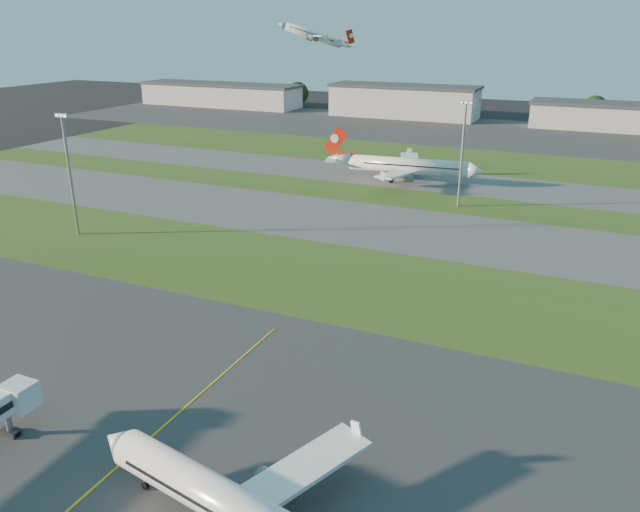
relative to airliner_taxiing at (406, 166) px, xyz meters
The scene contains 20 objects.
ground 127.48m from the airliner_taxiing, 87.98° to the right, with size 700.00×700.00×0.00m, color black.
apron_near 127.48m from the airliner_taxiing, 87.98° to the right, with size 300.00×70.00×0.01m, color #333335.
grass_strip_a 75.60m from the airliner_taxiing, 86.59° to the right, with size 300.00×34.00×0.01m, color #34501A.
taxiway_a 42.81m from the airliner_taxiing, 83.95° to the right, with size 300.00×32.00×0.01m, color #515154.
grass_strip_b 18.49m from the airliner_taxiing, 75.48° to the right, with size 300.00×18.00×0.01m, color #34501A.
taxiway_b 7.98m from the airliner_taxiing, 46.20° to the left, with size 300.00×26.00×0.01m, color #515154.
grass_strip_c 38.23m from the airliner_taxiing, 83.21° to the left, with size 300.00×40.00×0.01m, color #34501A.
apron_far 97.89m from the airliner_taxiing, 87.37° to the left, with size 400.00×80.00×0.01m, color #333335.
yellow_line 127.76m from the airliner_taxiing, 85.74° to the right, with size 0.25×60.00×0.02m, color gold.
airliner_taxiing is the anchor object (origin of this frame).
airliner_departing 128.57m from the airliner_taxiing, 127.29° to the left, with size 26.96×23.61×10.38m.
light_mast_west 91.26m from the airliner_taxiing, 123.85° to the right, with size 3.20×0.70×25.80m.
light_mast_centre 29.26m from the airliner_taxiing, 44.75° to the right, with size 3.20×0.70×25.80m.
hangar_far_west 193.59m from the airliner_taxiing, 138.73° to the left, with size 91.80×23.00×12.20m.
hangar_west 133.99m from the airliner_taxiing, 107.60° to the left, with size 71.40×23.00×15.20m.
hangar_east 140.86m from the airliner_taxiing, 65.02° to the left, with size 81.60×23.00×11.20m.
tree_far_west 232.83m from the airliner_taxiing, 142.83° to the left, with size 11.00×11.00×12.00m.
tree_west 177.47m from the airliner_taxiing, 126.48° to the left, with size 12.10×12.10×13.20m.
tree_mid_west 139.55m from the airliner_taxiing, 96.38° to the left, with size 9.90×9.90×10.80m.
tree_mid_east 148.52m from the airliner_taxiing, 72.57° to the left, with size 11.55×11.55×12.60m.
Camera 1 is at (45.73, -43.02, 42.91)m, focal length 35.00 mm.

